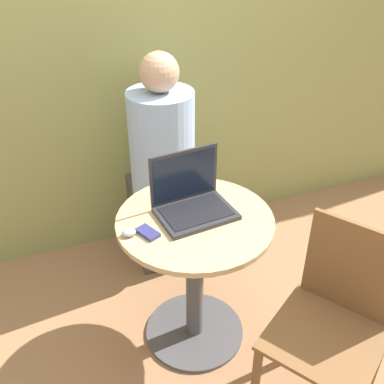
# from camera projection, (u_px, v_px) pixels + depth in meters

# --- Properties ---
(ground_plane) EXTENTS (12.00, 12.00, 0.00)m
(ground_plane) POSITION_uv_depth(u_px,v_px,m) (195.00, 332.00, 2.27)
(ground_plane) COLOR #9E704C
(back_wall) EXTENTS (7.00, 0.05, 2.60)m
(back_wall) POSITION_uv_depth(u_px,v_px,m) (130.00, 25.00, 2.30)
(back_wall) COLOR #939956
(back_wall) RESTS_ON ground_plane
(round_table) EXTENTS (0.67, 0.67, 0.71)m
(round_table) POSITION_uv_depth(u_px,v_px,m) (195.00, 263.00, 2.02)
(round_table) COLOR #4C4C51
(round_table) RESTS_ON ground_plane
(laptop) EXTENTS (0.34, 0.27, 0.26)m
(laptop) POSITION_uv_depth(u_px,v_px,m) (192.00, 200.00, 1.91)
(laptop) COLOR #2D2D33
(laptop) RESTS_ON round_table
(cell_phone) EXTENTS (0.09, 0.11, 0.02)m
(cell_phone) POSITION_uv_depth(u_px,v_px,m) (148.00, 233.00, 1.79)
(cell_phone) COLOR navy
(cell_phone) RESTS_ON round_table
(computer_mouse) EXTENTS (0.06, 0.04, 0.03)m
(computer_mouse) POSITION_uv_depth(u_px,v_px,m) (129.00, 233.00, 1.78)
(computer_mouse) COLOR #B2B2B7
(computer_mouse) RESTS_ON round_table
(chair_empty) EXTENTS (0.55, 0.55, 0.86)m
(chair_empty) POSITION_uv_depth(u_px,v_px,m) (331.00, 326.00, 1.73)
(chair_empty) COLOR brown
(chair_empty) RESTS_ON ground_plane
(person_seated) EXTENTS (0.35, 0.54, 1.25)m
(person_seated) POSITION_uv_depth(u_px,v_px,m) (161.00, 179.00, 2.52)
(person_seated) COLOR #4C4742
(person_seated) RESTS_ON ground_plane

